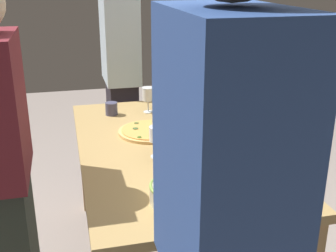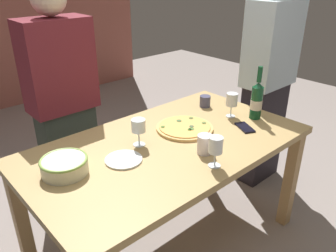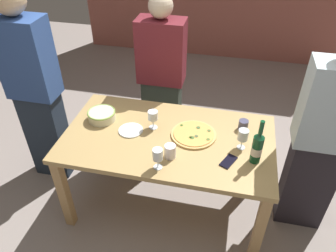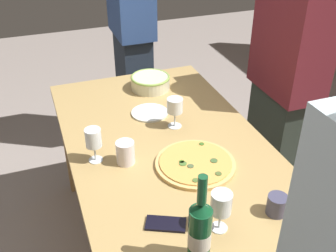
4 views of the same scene
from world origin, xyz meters
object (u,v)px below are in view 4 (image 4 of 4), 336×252
object	(u,v)px
wine_glass_near_pizza	(175,107)
cup_amber	(125,152)
pizza	(195,163)
side_plate	(150,113)
wine_glass_by_bottle	(93,139)
dining_table	(168,161)
serving_bowl	(150,82)
cell_phone	(166,224)
person_guest_left	(285,87)
wine_bottle	(200,231)
person_guest_right	(132,29)
cup_ceramic	(277,205)
wine_glass_far_left	(221,205)

from	to	relation	value
wine_glass_near_pizza	cup_amber	size ratio (longest dim) A/B	1.49
pizza	side_plate	size ratio (longest dim) A/B	1.81
pizza	wine_glass_by_bottle	xyz separation A→B (m)	(-0.18, -0.40, 0.10)
dining_table	serving_bowl	bearing A→B (deg)	170.14
cell_phone	person_guest_left	bearing A→B (deg)	151.88
pizza	wine_glass_by_bottle	size ratio (longest dim) A/B	2.17
cup_amber	wine_glass_by_bottle	bearing A→B (deg)	-115.82
dining_table	cell_phone	xyz separation A→B (m)	(0.47, -0.18, 0.10)
wine_bottle	side_plate	bearing A→B (deg)	171.83
side_plate	cell_phone	size ratio (longest dim) A/B	1.33
cell_phone	pizza	bearing A→B (deg)	165.59
cell_phone	person_guest_left	distance (m)	1.19
serving_bowl	cell_phone	size ratio (longest dim) A/B	1.57
cell_phone	wine_glass_by_bottle	bearing A→B (deg)	-135.66
wine_glass_by_bottle	cup_amber	xyz separation A→B (m)	(0.06, 0.12, -0.06)
cup_amber	person_guest_right	xyz separation A→B (m)	(-1.24, 0.38, 0.11)
serving_bowl	cell_phone	bearing A→B (deg)	-14.96
wine_glass_near_pizza	cup_amber	xyz separation A→B (m)	(0.20, -0.30, -0.06)
dining_table	cup_ceramic	size ratio (longest dim) A/B	20.44
wine_glass_by_bottle	person_guest_left	bearing A→B (deg)	102.25
cup_ceramic	side_plate	bearing A→B (deg)	-165.71
wine_bottle	wine_glass_by_bottle	bearing A→B (deg)	-161.91
wine_glass_by_bottle	cup_ceramic	xyz separation A→B (m)	(0.55, 0.56, -0.07)
wine_glass_by_bottle	wine_glass_far_left	bearing A→B (deg)	31.37
cup_ceramic	person_guest_right	world-z (taller)	person_guest_right
wine_bottle	cup_amber	xyz separation A→B (m)	(-0.58, -0.09, -0.07)
pizza	wine_bottle	size ratio (longest dim) A/B	1.01
person_guest_left	side_plate	bearing A→B (deg)	-21.47
serving_bowl	cup_ceramic	bearing A→B (deg)	6.28
serving_bowl	person_guest_right	bearing A→B (deg)	174.20
cell_phone	cup_amber	bearing A→B (deg)	-149.16
dining_table	cup_amber	world-z (taller)	cup_amber
wine_bottle	wine_glass_by_bottle	size ratio (longest dim) A/B	2.15
serving_bowl	wine_bottle	xyz separation A→B (m)	(1.22, -0.23, 0.08)
side_plate	pizza	bearing A→B (deg)	5.91
wine_glass_near_pizza	serving_bowl	bearing A→B (deg)	178.11
serving_bowl	wine_glass_near_pizza	xyz separation A→B (m)	(0.43, -0.01, 0.07)
person_guest_left	wine_glass_by_bottle	bearing A→B (deg)	-4.67
cell_phone	serving_bowl	bearing A→B (deg)	-169.48
cell_phone	person_guest_left	world-z (taller)	person_guest_left
cell_phone	wine_bottle	bearing A→B (deg)	41.50
wine_glass_by_bottle	cup_amber	bearing A→B (deg)	64.18
wine_glass_far_left	side_plate	world-z (taller)	wine_glass_far_left
side_plate	wine_glass_by_bottle	bearing A→B (deg)	-48.52
cell_phone	person_guest_left	xyz separation A→B (m)	(-0.71, 0.96, 0.04)
serving_bowl	wine_glass_near_pizza	world-z (taller)	wine_glass_near_pizza
wine_glass_far_left	cup_ceramic	world-z (taller)	wine_glass_far_left
serving_bowl	person_guest_right	size ratio (longest dim) A/B	0.13
cell_phone	person_guest_left	size ratio (longest dim) A/B	0.09
serving_bowl	wine_glass_far_left	xyz separation A→B (m)	(1.12, -0.11, 0.07)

